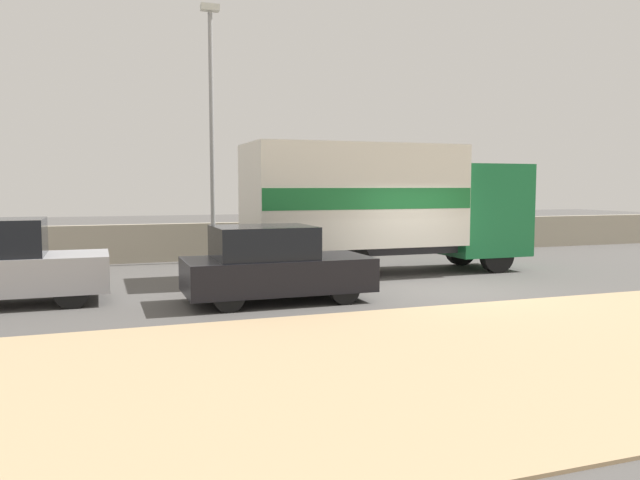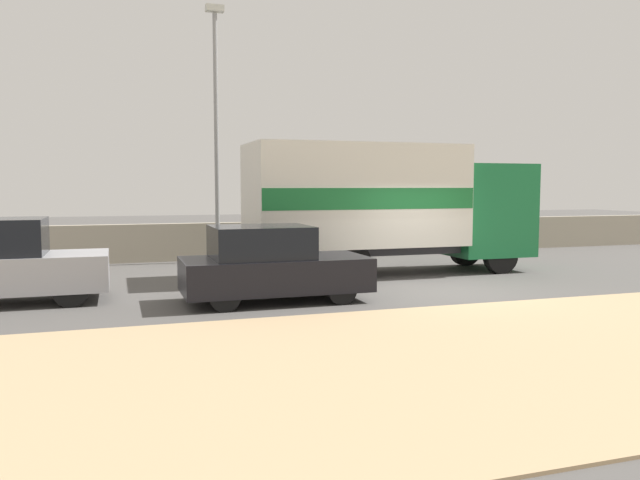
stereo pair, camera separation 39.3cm
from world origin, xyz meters
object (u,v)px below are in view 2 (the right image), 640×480
object	(u,v)px
box_truck	(383,202)
car_sedan_second	(5,263)
car_hatchback	(271,265)
street_lamp	(216,117)

from	to	relation	value
box_truck	car_sedan_second	bearing A→B (deg)	-169.74
box_truck	car_hatchback	distance (m)	5.07
car_hatchback	street_lamp	bearing A→B (deg)	89.87
box_truck	car_hatchback	world-z (taller)	box_truck
box_truck	car_sedan_second	xyz separation A→B (m)	(-9.08, -1.64, -1.13)
street_lamp	car_sedan_second	distance (m)	8.61
street_lamp	car_sedan_second	xyz separation A→B (m)	(-5.22, -5.78, -3.69)
street_lamp	box_truck	world-z (taller)	street_lamp
street_lamp	car_sedan_second	bearing A→B (deg)	-132.09
street_lamp	box_truck	bearing A→B (deg)	-46.97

